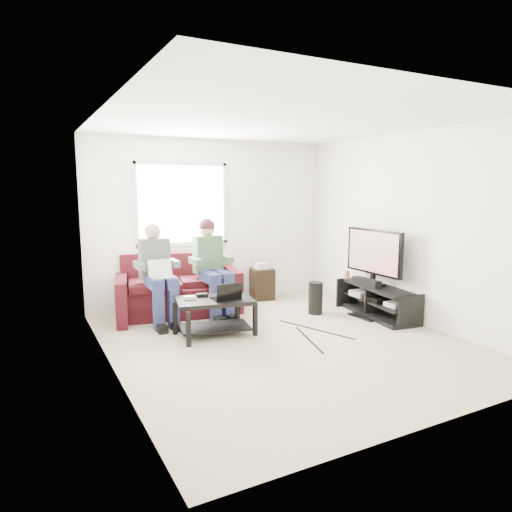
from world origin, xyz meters
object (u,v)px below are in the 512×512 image
at_px(coffee_table, 215,308).
at_px(subwoofer, 315,298).
at_px(end_table, 262,283).
at_px(tv_stand, 377,302).
at_px(sofa, 179,292).
at_px(tv, 374,254).

height_order(coffee_table, subwoofer, subwoofer).
xyz_separation_m(coffee_table, subwoofer, (1.70, 0.23, -0.11)).
bearing_deg(end_table, subwoofer, -77.10).
relative_size(tv_stand, subwoofer, 2.94).
height_order(sofa, coffee_table, sofa).
xyz_separation_m(tv_stand, subwoofer, (-0.72, 0.52, 0.04)).
height_order(sofa, end_table, sofa).
distance_m(sofa, tv_stand, 2.90).
bearing_deg(tv, subwoofer, 149.85).
height_order(tv_stand, subwoofer, subwoofer).
bearing_deg(subwoofer, tv, -30.15).
height_order(tv_stand, end_table, end_table).
xyz_separation_m(sofa, tv_stand, (2.49, -1.49, -0.12)).
height_order(coffee_table, end_table, end_table).
bearing_deg(end_table, coffee_table, -135.80).
height_order(tv, subwoofer, tv).
bearing_deg(tv_stand, coffee_table, 173.28).
xyz_separation_m(tv, end_table, (-0.98, 1.58, -0.63)).
relative_size(sofa, end_table, 3.29).
distance_m(tv, subwoofer, 1.06).
bearing_deg(subwoofer, coffee_table, -172.27).
bearing_deg(coffee_table, tv_stand, -6.72).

